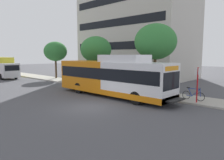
# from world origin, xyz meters

# --- Properties ---
(ground_plane) EXTENTS (120.00, 120.00, 0.00)m
(ground_plane) POSITION_xyz_m (0.00, 8.00, 0.00)
(ground_plane) COLOR #4C4C51
(sidewalk_curb) EXTENTS (3.00, 56.00, 0.14)m
(sidewalk_curb) POSITION_xyz_m (7.00, 6.00, 0.07)
(sidewalk_curb) COLOR #A8A399
(sidewalk_curb) RESTS_ON ground
(transit_bus) EXTENTS (2.58, 12.25, 3.65)m
(transit_bus) POSITION_xyz_m (3.86, 1.65, 1.70)
(transit_bus) COLOR white
(transit_bus) RESTS_ON ground
(bus_stop_sign_pole) EXTENTS (0.10, 0.36, 2.60)m
(bus_stop_sign_pole) POSITION_xyz_m (5.95, -5.03, 1.65)
(bus_stop_sign_pole) COLOR red
(bus_stop_sign_pole) RESTS_ON sidewalk_curb
(bicycle_parked) EXTENTS (0.52, 1.76, 1.02)m
(bicycle_parked) POSITION_xyz_m (6.57, -4.52, 0.56)
(bicycle_parked) COLOR black
(bicycle_parked) RESTS_ON sidewalk_curb
(street_tree_near_stop) EXTENTS (3.92, 3.92, 6.40)m
(street_tree_near_stop) POSITION_xyz_m (7.79, -0.27, 4.86)
(street_tree_near_stop) COLOR #4C3823
(street_tree_near_stop) RESTS_ON sidewalk_curb
(street_tree_mid_block) EXTENTS (3.72, 3.72, 5.73)m
(street_tree_mid_block) POSITION_xyz_m (7.78, 7.97, 4.27)
(street_tree_mid_block) COLOR #4C3823
(street_tree_mid_block) RESTS_ON sidewalk_curb
(street_tree_far_block) EXTENTS (3.43, 3.43, 5.48)m
(street_tree_far_block) POSITION_xyz_m (7.87, 17.13, 4.15)
(street_tree_far_block) COLOR #4C3823
(street_tree_far_block) RESTS_ON sidewalk_curb
(box_truck_background) EXTENTS (2.32, 7.01, 3.25)m
(box_truck_background) POSITION_xyz_m (2.64, 23.95, 1.74)
(box_truck_background) COLOR silver
(box_truck_background) RESTS_ON ground
(lattice_comm_tower) EXTENTS (1.10, 1.10, 25.76)m
(lattice_comm_tower) POSITION_xyz_m (21.58, 23.60, 8.48)
(lattice_comm_tower) COLOR #B7B7BC
(lattice_comm_tower) RESTS_ON ground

